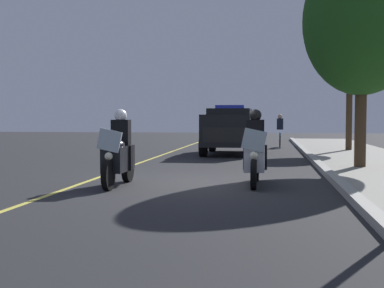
{
  "coord_description": "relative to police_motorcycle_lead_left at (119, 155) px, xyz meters",
  "views": [
    {
      "loc": [
        12.14,
        1.79,
        1.53
      ],
      "look_at": [
        -0.11,
        0.0,
        0.9
      ],
      "focal_mm": 48.85,
      "sensor_mm": 36.0,
      "label": 1
    }
  ],
  "objects": [
    {
      "name": "ground_plane",
      "position": [
        -0.91,
        1.5,
        -0.7
      ],
      "size": [
        80.0,
        80.0,
        0.0
      ],
      "primitive_type": "plane",
      "color": "#28282B"
    },
    {
      "name": "curb_strip",
      "position": [
        -0.91,
        4.86,
        -0.62
      ],
      "size": [
        48.0,
        0.24,
        0.15
      ],
      "primitive_type": "cube",
      "color": "#9E9B93",
      "rests_on": "ground"
    },
    {
      "name": "lane_stripe_center",
      "position": [
        -0.91,
        -0.98,
        -0.7
      ],
      "size": [
        48.0,
        0.12,
        0.01
      ],
      "primitive_type": "cube",
      "color": "#E0D14C",
      "rests_on": "ground"
    },
    {
      "name": "police_motorcycle_lead_left",
      "position": [
        0.0,
        0.0,
        0.0
      ],
      "size": [
        2.14,
        0.56,
        1.72
      ],
      "color": "black",
      "rests_on": "ground"
    },
    {
      "name": "police_motorcycle_lead_right",
      "position": [
        -0.62,
        3.0,
        0.0
      ],
      "size": [
        2.14,
        0.56,
        1.72
      ],
      "color": "black",
      "rests_on": "ground"
    },
    {
      "name": "police_suv",
      "position": [
        -10.6,
        1.69,
        0.37
      ],
      "size": [
        4.92,
        2.11,
        2.05
      ],
      "color": "black",
      "rests_on": "ground"
    },
    {
      "name": "cyclist_background",
      "position": [
        -15.44,
        3.88,
        0.14
      ],
      "size": [
        1.76,
        0.32,
        1.69
      ],
      "color": "black",
      "rests_on": "ground"
    },
    {
      "name": "tree_mid_block",
      "position": [
        -4.44,
        5.94,
        3.59
      ],
      "size": [
        3.38,
        3.38,
        6.34
      ],
      "color": "#42301E",
      "rests_on": "sidewalk_strip"
    },
    {
      "name": "tree_far_back",
      "position": [
        -12.55,
        6.82,
        3.53
      ],
      "size": [
        2.44,
        2.44,
        5.31
      ],
      "color": "#42301E",
      "rests_on": "sidewalk_strip"
    }
  ]
}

